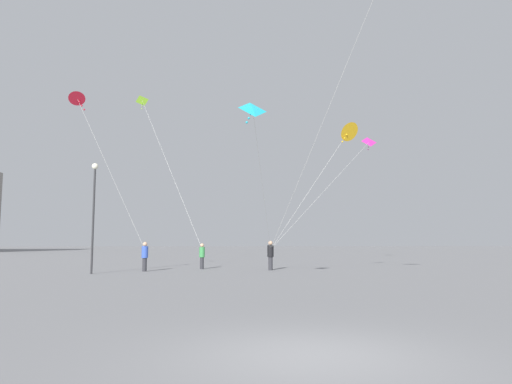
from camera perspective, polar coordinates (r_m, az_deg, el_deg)
The scene contains 10 objects.
ground_plane at distance 8.05m, azimuth 6.95°, elevation -19.28°, with size 300.00×300.00×0.00m, color slate.
person_in_blue at distance 29.39m, azimuth -13.46°, elevation -7.54°, with size 0.39×0.39×1.78m.
person_in_green at distance 31.19m, azimuth -6.63°, elevation -7.66°, with size 0.37×0.37×1.68m.
person_in_black at distance 29.77m, azimuth 1.79°, elevation -7.61°, with size 0.40×0.40×1.85m.
kite_crimson_diamond at distance 28.92m, azimuth -20.98°, elevation 10.46°, with size 4.17×3.05×9.03m.
kite_amber_diamond at distance 27.47m, azimuth 11.23°, elevation 7.20°, with size 4.89×4.40×7.35m.
kite_cyan_delta at distance 20.27m, azimuth -0.28°, elevation 9.12°, with size 2.21×10.86×6.38m.
kite_lime_delta at distance 43.60m, azimuth -13.54°, elevation 10.29°, with size 6.75×11.00×13.50m.
kite_magenta_delta at distance 43.84m, azimuth 13.41°, elevation 5.65°, with size 10.92×12.35×10.01m.
lamppost_east at distance 28.15m, azimuth -19.24°, elevation -1.10°, with size 0.36×0.36×6.30m.
Camera 1 is at (-1.39, -7.71, 1.86)m, focal length 32.67 mm.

